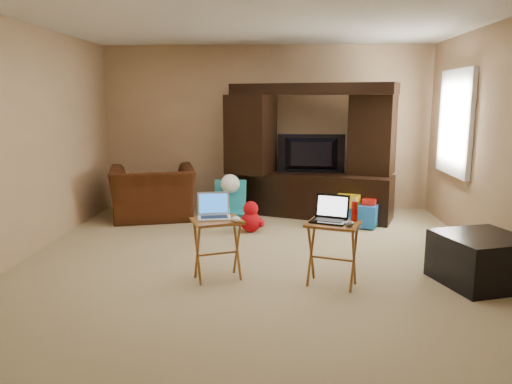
# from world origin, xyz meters

# --- Properties ---
(floor) EXTENTS (5.50, 5.50, 0.00)m
(floor) POSITION_xyz_m (0.00, 0.00, 0.00)
(floor) COLOR tan
(floor) RESTS_ON ground
(ceiling) EXTENTS (5.50, 5.50, 0.00)m
(ceiling) POSITION_xyz_m (0.00, 0.00, 2.50)
(ceiling) COLOR silver
(ceiling) RESTS_ON ground
(wall_back) EXTENTS (5.00, 0.00, 5.00)m
(wall_back) POSITION_xyz_m (0.00, 2.75, 1.25)
(wall_back) COLOR tan
(wall_back) RESTS_ON ground
(wall_front) EXTENTS (5.00, 0.00, 5.00)m
(wall_front) POSITION_xyz_m (0.00, -2.75, 1.25)
(wall_front) COLOR tan
(wall_front) RESTS_ON ground
(wall_left) EXTENTS (0.00, 5.50, 5.50)m
(wall_left) POSITION_xyz_m (-2.50, 0.00, 1.25)
(wall_left) COLOR tan
(wall_left) RESTS_ON ground
(wall_right) EXTENTS (0.00, 5.50, 5.50)m
(wall_right) POSITION_xyz_m (2.50, 0.00, 1.25)
(wall_right) COLOR tan
(wall_right) RESTS_ON ground
(window_pane) EXTENTS (0.00, 1.20, 1.20)m
(window_pane) POSITION_xyz_m (2.48, 1.55, 1.40)
(window_pane) COLOR white
(window_pane) RESTS_ON ground
(window_frame) EXTENTS (0.06, 1.14, 1.34)m
(window_frame) POSITION_xyz_m (2.46, 1.55, 1.40)
(window_frame) COLOR white
(window_frame) RESTS_ON ground
(entertainment_center) EXTENTS (2.40, 1.35, 1.91)m
(entertainment_center) POSITION_xyz_m (0.67, 2.21, 0.96)
(entertainment_center) COLOR black
(entertainment_center) RESTS_ON floor
(television) EXTENTS (0.98, 0.16, 0.56)m
(television) POSITION_xyz_m (0.67, 2.16, 0.92)
(television) COLOR black
(television) RESTS_ON entertainment_center
(recliner) EXTENTS (1.38, 1.27, 0.75)m
(recliner) POSITION_xyz_m (-1.58, 1.90, 0.37)
(recliner) COLOR #421C0E
(recliner) RESTS_ON floor
(child_rocker) EXTENTS (0.44, 0.50, 0.59)m
(child_rocker) POSITION_xyz_m (-0.47, 1.73, 0.29)
(child_rocker) COLOR teal
(child_rocker) RESTS_ON floor
(plush_toy) EXTENTS (0.37, 0.31, 0.41)m
(plush_toy) POSITION_xyz_m (-0.14, 1.25, 0.21)
(plush_toy) COLOR red
(plush_toy) RESTS_ON floor
(push_toy) EXTENTS (0.70, 0.60, 0.44)m
(push_toy) POSITION_xyz_m (1.24, 1.59, 0.22)
(push_toy) COLOR blue
(push_toy) RESTS_ON floor
(ottoman) EXTENTS (0.91, 0.91, 0.46)m
(ottoman) POSITION_xyz_m (2.11, -0.46, 0.23)
(ottoman) COLOR black
(ottoman) RESTS_ON floor
(tray_table_left) EXTENTS (0.56, 0.51, 0.59)m
(tray_table_left) POSITION_xyz_m (-0.35, -0.48, 0.29)
(tray_table_left) COLOR #A46527
(tray_table_left) RESTS_ON floor
(tray_table_right) EXTENTS (0.55, 0.50, 0.60)m
(tray_table_right) POSITION_xyz_m (0.72, -0.59, 0.30)
(tray_table_right) COLOR #945C23
(tray_table_right) RESTS_ON floor
(laptop_left) EXTENTS (0.35, 0.31, 0.24)m
(laptop_left) POSITION_xyz_m (-0.38, -0.45, 0.71)
(laptop_left) COLOR silver
(laptop_left) RESTS_ON tray_table_left
(laptop_right) EXTENTS (0.38, 0.35, 0.24)m
(laptop_right) POSITION_xyz_m (0.68, -0.57, 0.72)
(laptop_right) COLOR black
(laptop_right) RESTS_ON tray_table_right
(mouse_left) EXTENTS (0.11, 0.14, 0.05)m
(mouse_left) POSITION_xyz_m (-0.16, -0.55, 0.61)
(mouse_left) COLOR white
(mouse_left) RESTS_ON tray_table_left
(mouse_right) EXTENTS (0.10, 0.13, 0.05)m
(mouse_right) POSITION_xyz_m (0.85, -0.71, 0.62)
(mouse_right) COLOR #424347
(mouse_right) RESTS_ON tray_table_right
(water_bottle) EXTENTS (0.06, 0.06, 0.18)m
(water_bottle) POSITION_xyz_m (0.92, -0.51, 0.69)
(water_bottle) COLOR red
(water_bottle) RESTS_ON tray_table_right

